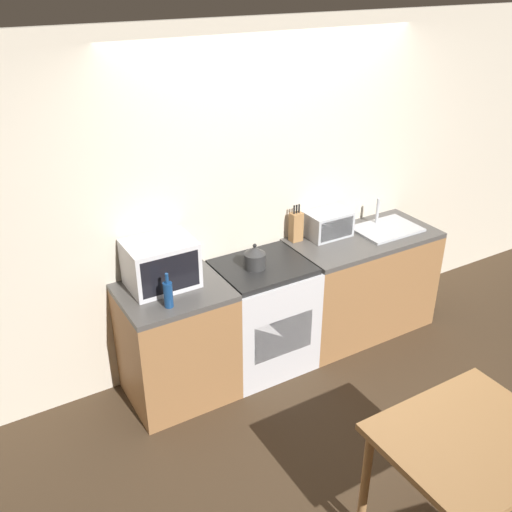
# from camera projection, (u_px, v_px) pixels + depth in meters

# --- Properties ---
(ground_plane) EXTENTS (16.00, 16.00, 0.00)m
(ground_plane) POSITION_uv_depth(u_px,v_px,m) (349.00, 409.00, 4.18)
(ground_plane) COLOR #3D2D1E
(wall_back) EXTENTS (10.00, 0.06, 2.60)m
(wall_back) POSITION_uv_depth(u_px,v_px,m) (269.00, 194.00, 4.46)
(wall_back) COLOR beige
(wall_back) RESTS_ON ground_plane
(counter_left_run) EXTENTS (0.75, 0.62, 0.90)m
(counter_left_run) POSITION_uv_depth(u_px,v_px,m) (177.00, 343.00, 4.15)
(counter_left_run) COLOR olive
(counter_left_run) RESTS_ON ground_plane
(counter_right_run) EXTENTS (1.27, 0.62, 0.90)m
(counter_right_run) POSITION_uv_depth(u_px,v_px,m) (360.00, 283.00, 4.92)
(counter_right_run) COLOR olive
(counter_right_run) RESTS_ON ground_plane
(stove_range) EXTENTS (0.70, 0.62, 0.90)m
(stove_range) POSITION_uv_depth(u_px,v_px,m) (262.00, 316.00, 4.47)
(stove_range) COLOR silver
(stove_range) RESTS_ON ground_plane
(kettle) EXTENTS (0.16, 0.16, 0.20)m
(kettle) POSITION_uv_depth(u_px,v_px,m) (255.00, 257.00, 4.19)
(kettle) COLOR #2D2D2D
(kettle) RESTS_ON stove_range
(microwave) EXTENTS (0.47, 0.36, 0.33)m
(microwave) POSITION_uv_depth(u_px,v_px,m) (161.00, 264.00, 3.93)
(microwave) COLOR silver
(microwave) RESTS_ON counter_left_run
(bottle) EXTENTS (0.06, 0.06, 0.25)m
(bottle) POSITION_uv_depth(u_px,v_px,m) (168.00, 294.00, 3.71)
(bottle) COLOR navy
(bottle) RESTS_ON counter_left_run
(knife_block) EXTENTS (0.10, 0.08, 0.31)m
(knife_block) POSITION_uv_depth(u_px,v_px,m) (296.00, 226.00, 4.58)
(knife_block) COLOR #9E7042
(knife_block) RESTS_ON counter_right_run
(toaster_oven) EXTENTS (0.36, 0.24, 0.21)m
(toaster_oven) POSITION_uv_depth(u_px,v_px,m) (328.00, 224.00, 4.67)
(toaster_oven) COLOR #ADAFB5
(toaster_oven) RESTS_ON counter_right_run
(sink_basin) EXTENTS (0.54, 0.38, 0.24)m
(sink_basin) POSITION_uv_depth(u_px,v_px,m) (386.00, 228.00, 4.82)
(sink_basin) COLOR #ADAFB5
(sink_basin) RESTS_ON counter_right_run
(dining_table) EXTENTS (0.91, 0.75, 0.78)m
(dining_table) POSITION_uv_depth(u_px,v_px,m) (469.00, 451.00, 2.94)
(dining_table) COLOR #9E7042
(dining_table) RESTS_ON ground_plane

